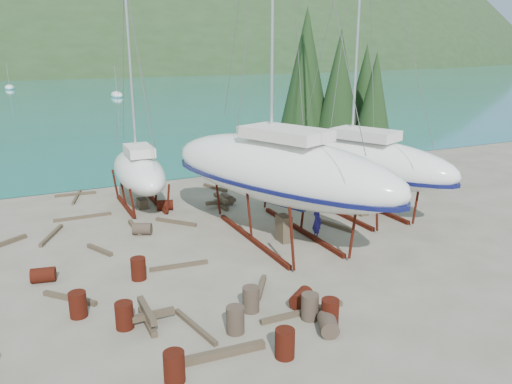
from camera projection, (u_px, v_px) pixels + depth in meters
name	position (u px, v px, depth m)	size (l,w,h in m)	color
ground	(251.00, 265.00, 20.57)	(600.00, 600.00, 0.00)	#605B4C
bay_water	(21.00, 65.00, 292.89)	(700.00, 700.00, 0.00)	#1B7487
far_hill	(21.00, 65.00, 297.22)	(800.00, 360.00, 110.00)	#23371B
far_house_right	(113.00, 65.00, 196.66)	(6.60, 5.60, 5.60)	beige
cypress_near_right	(339.00, 91.00, 34.62)	(3.60, 3.60, 10.00)	black
cypress_mid_right	(374.00, 106.00, 33.76)	(3.06, 3.06, 8.50)	black
cypress_back_left	(306.00, 78.00, 35.47)	(4.14, 4.14, 11.50)	black
cypress_far_right	(364.00, 97.00, 36.90)	(3.24, 3.24, 9.00)	black
moored_boat_mid	(117.00, 95.00, 93.83)	(2.00, 5.00, 6.05)	white
moored_boat_far	(9.00, 88.00, 112.19)	(2.00, 5.00, 6.05)	white
large_sailboat_near	(278.00, 169.00, 22.84)	(8.33, 13.54, 20.55)	white
large_sailboat_far	(357.00, 161.00, 26.67)	(7.26, 11.41, 17.44)	white
small_sailboat_shore	(139.00, 171.00, 27.87)	(2.77, 7.93, 12.54)	white
worker	(317.00, 221.00, 23.38)	(0.60, 0.40, 1.66)	navy
drum_1	(328.00, 324.00, 15.61)	(0.58, 0.58, 0.88)	#2D2823
drum_2	(43.00, 275.00, 19.03)	(0.58, 0.58, 0.88)	#56190E
drum_3	(285.00, 343.00, 14.33)	(0.58, 0.58, 0.88)	#56190E
drum_4	(165.00, 205.00, 27.59)	(0.58, 0.58, 0.88)	#56190E
drum_5	(310.00, 307.00, 16.38)	(0.58, 0.58, 0.88)	#2D2823
drum_7	(330.00, 312.00, 16.04)	(0.58, 0.58, 0.88)	#56190E
drum_8	(78.00, 305.00, 16.52)	(0.58, 0.58, 0.88)	#56190E
drum_9	(142.00, 229.00, 23.94)	(0.58, 0.58, 0.88)	#2D2823
drum_10	(124.00, 315.00, 15.83)	(0.58, 0.58, 0.88)	#56190E
drum_11	(227.00, 199.00, 28.76)	(0.58, 0.58, 0.88)	#2D2823
drum_12	(301.00, 298.00, 17.25)	(0.58, 0.58, 0.88)	#56190E
drum_13	(174.00, 367.00, 13.26)	(0.58, 0.58, 0.88)	#56190E
drum_14	(138.00, 269.00, 19.22)	(0.58, 0.58, 0.88)	#56190E
drum_16	(235.00, 320.00, 15.58)	(0.58, 0.58, 0.88)	#2D2823
drum_17	(251.00, 299.00, 16.87)	(0.58, 0.58, 0.88)	#2D2823
timber_0	(77.00, 197.00, 29.91)	(0.14, 2.90, 0.14)	brown
timber_1	(336.00, 226.00, 24.94)	(0.19, 2.07, 0.19)	brown
timber_2	(0.00, 245.00, 22.51)	(0.19, 2.59, 0.19)	brown
timber_3	(195.00, 327.00, 15.89)	(0.15, 2.51, 0.15)	brown
timber_4	(100.00, 250.00, 21.94)	(0.17, 1.70, 0.17)	brown
timber_5	(303.00, 312.00, 16.73)	(0.16, 3.11, 0.16)	brown
timber_6	(215.00, 188.00, 31.81)	(0.19, 2.15, 0.19)	brown
timber_7	(261.00, 287.00, 18.49)	(0.17, 1.80, 0.17)	brown
timber_8	(135.00, 228.00, 24.68)	(0.19, 2.08, 0.19)	brown
timber_9	(76.00, 194.00, 30.45)	(0.15, 2.39, 0.15)	brown
timber_10	(176.00, 222.00, 25.51)	(0.16, 2.36, 0.16)	brown
timber_11	(179.00, 266.00, 20.36)	(0.15, 2.39, 0.15)	brown
timber_12	(70.00, 298.00, 17.68)	(0.17, 2.27, 0.17)	brown
timber_15	(83.00, 217.00, 26.29)	(0.15, 2.92, 0.15)	brown
timber_16	(218.00, 354.00, 14.37)	(0.23, 2.88, 0.23)	brown
timber_17	(51.00, 235.00, 23.69)	(0.16, 2.70, 0.16)	brown
timber_pile_fore	(147.00, 316.00, 16.07)	(1.80, 1.80, 0.60)	brown
timber_pile_aft	(221.00, 202.00, 28.18)	(1.80, 1.80, 0.60)	brown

